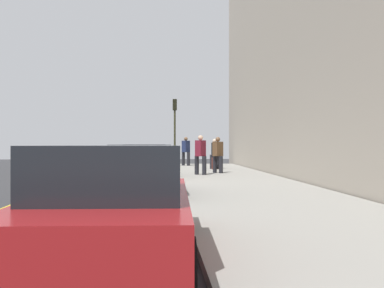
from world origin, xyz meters
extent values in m
plane|color=#333335|center=(0.00, 0.00, 0.00)|extent=(56.00, 56.00, 0.00)
cube|color=gray|center=(0.00, -3.30, 0.07)|extent=(28.00, 4.60, 0.15)
cube|color=gold|center=(0.00, 3.20, 0.00)|extent=(28.00, 0.14, 0.01)
cube|color=white|center=(1.49, -0.70, 0.11)|extent=(6.49, 0.56, 0.22)
cylinder|color=black|center=(-9.58, 0.85, 0.32)|extent=(0.65, 0.24, 0.64)
cylinder|color=black|center=(-9.64, -0.83, 0.32)|extent=(0.65, 0.24, 0.64)
cylinder|color=black|center=(-12.41, 0.95, 0.32)|extent=(0.65, 0.24, 0.64)
cylinder|color=black|center=(-12.47, -0.73, 0.32)|extent=(0.65, 0.24, 0.64)
cube|color=maroon|center=(-11.02, 0.06, 0.59)|extent=(4.63, 1.96, 0.64)
cube|color=black|center=(-11.25, 0.07, 1.21)|extent=(2.43, 1.68, 0.60)
cylinder|color=black|center=(-2.92, 0.88, 0.32)|extent=(0.64, 0.22, 0.64)
cylinder|color=black|center=(-2.91, -0.80, 0.32)|extent=(0.64, 0.22, 0.64)
cylinder|color=black|center=(-5.54, 0.86, 0.32)|extent=(0.64, 0.22, 0.64)
cylinder|color=black|center=(-5.53, -0.82, 0.32)|extent=(0.64, 0.22, 0.64)
cube|color=navy|center=(-4.23, 0.03, 0.59)|extent=(4.24, 1.83, 0.64)
cube|color=black|center=(-4.44, 0.03, 1.21)|extent=(2.21, 1.62, 0.60)
cylinder|color=black|center=(2.89, 0.88, 0.32)|extent=(0.64, 0.23, 0.64)
cylinder|color=black|center=(2.86, -0.80, 0.32)|extent=(0.64, 0.23, 0.64)
cylinder|color=black|center=(0.00, 0.94, 0.32)|extent=(0.64, 0.23, 0.64)
cylinder|color=black|center=(-0.04, -0.74, 0.32)|extent=(0.64, 0.23, 0.64)
cube|color=black|center=(1.43, 0.07, 0.59)|extent=(4.71, 1.89, 0.64)
cube|color=black|center=(1.19, 0.07, 1.21)|extent=(2.46, 1.65, 0.60)
cylinder|color=black|center=(3.13, -2.15, 0.57)|extent=(0.20, 0.20, 0.83)
cylinder|color=black|center=(2.91, -2.47, 0.57)|extent=(0.20, 0.20, 0.83)
cube|color=maroon|center=(3.02, -2.31, 1.34)|extent=(0.57, 0.52, 0.71)
sphere|color=#D8AD8C|center=(3.02, -2.31, 1.81)|extent=(0.23, 0.23, 0.23)
cylinder|color=black|center=(7.66, -3.71, 0.54)|extent=(0.18, 0.18, 0.78)
cylinder|color=black|center=(7.62, -3.35, 0.54)|extent=(0.18, 0.18, 0.78)
cube|color=black|center=(7.64, -3.53, 1.27)|extent=(0.48, 0.33, 0.67)
sphere|color=beige|center=(7.64, -3.53, 1.71)|extent=(0.22, 0.22, 0.22)
cylinder|color=black|center=(3.96, -3.37, 0.55)|extent=(0.19, 0.19, 0.81)
cylinder|color=black|center=(4.23, -3.11, 0.55)|extent=(0.19, 0.19, 0.81)
cube|color=brown|center=(4.10, -3.24, 1.30)|extent=(0.53, 0.54, 0.69)
sphere|color=brown|center=(4.10, -3.24, 1.75)|extent=(0.22, 0.22, 0.22)
cylinder|color=black|center=(11.29, -2.30, 0.58)|extent=(0.20, 0.20, 0.86)
cylinder|color=black|center=(11.54, -1.99, 0.58)|extent=(0.20, 0.20, 0.86)
cube|color=#1E284C|center=(11.42, -2.14, 1.38)|extent=(0.58, 0.55, 0.73)
sphere|color=brown|center=(11.42, -2.14, 1.86)|extent=(0.24, 0.24, 0.24)
cylinder|color=#2D2D19|center=(11.00, -1.42, 1.90)|extent=(0.12, 0.12, 3.50)
cube|color=black|center=(11.00, -1.42, 4.00)|extent=(0.26, 0.26, 0.70)
sphere|color=red|center=(11.15, -1.42, 4.21)|extent=(0.14, 0.14, 0.14)
sphere|color=orange|center=(11.15, -1.42, 3.99)|extent=(0.14, 0.14, 0.14)
sphere|color=green|center=(11.15, -1.42, 3.77)|extent=(0.14, 0.14, 0.14)
cube|color=#471E19|center=(7.21, -3.43, 0.47)|extent=(0.34, 0.22, 0.64)
cylinder|color=#4C4C4C|center=(7.21, -3.43, 0.97)|extent=(0.03, 0.03, 0.36)
camera|label=1|loc=(-16.66, -0.50, 1.53)|focal=41.16mm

